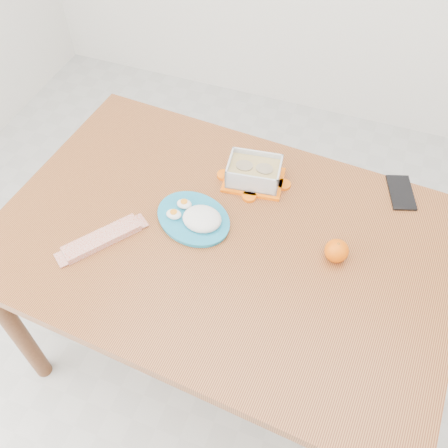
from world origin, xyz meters
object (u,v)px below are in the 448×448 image
(dining_table, at_px, (224,253))
(smartphone, at_px, (401,192))
(orange_fruit, at_px, (337,251))
(rice_plate, at_px, (196,217))
(food_container, at_px, (254,173))

(dining_table, height_order, smartphone, smartphone)
(orange_fruit, relative_size, smartphone, 0.47)
(rice_plate, distance_m, smartphone, 0.65)
(dining_table, distance_m, smartphone, 0.59)
(orange_fruit, bearing_deg, rice_plate, -178.07)
(food_container, distance_m, orange_fruit, 0.37)
(dining_table, relative_size, orange_fruit, 20.69)
(dining_table, bearing_deg, smartphone, 41.44)
(food_container, bearing_deg, smartphone, 6.03)
(food_container, relative_size, rice_plate, 0.67)
(food_container, bearing_deg, dining_table, -100.29)
(dining_table, height_order, food_container, food_container)
(food_container, relative_size, smartphone, 1.41)
(orange_fruit, bearing_deg, food_container, 146.38)
(orange_fruit, bearing_deg, dining_table, -173.22)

